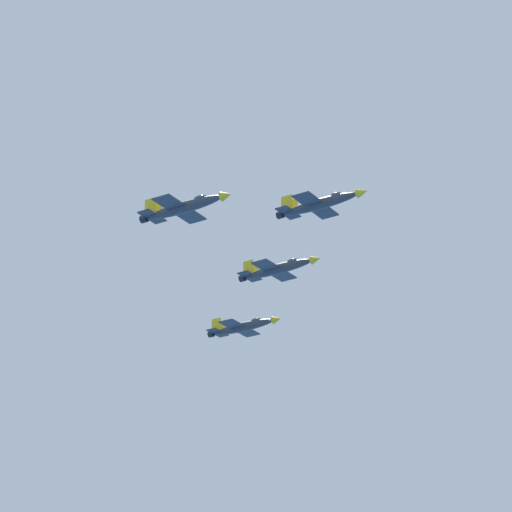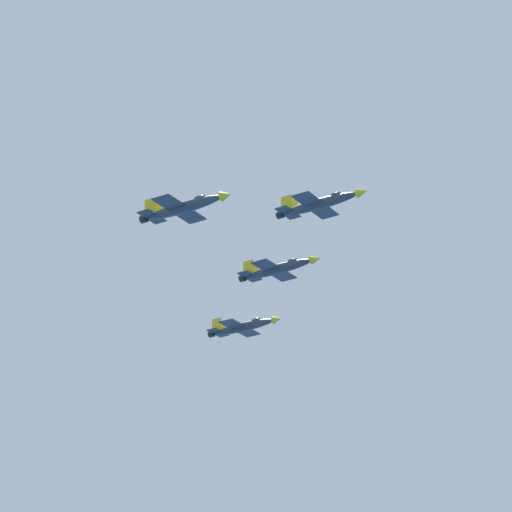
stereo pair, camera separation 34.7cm
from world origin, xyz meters
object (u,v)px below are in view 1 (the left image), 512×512
object	(u,v)px
jet_lead	(320,204)
jet_left_wingman	(278,269)
jet_right_wingman	(184,207)
jet_left_outer	(243,327)

from	to	relation	value
jet_lead	jet_left_wingman	size ratio (longest dim) A/B	0.98
jet_right_wingman	jet_left_outer	xyz separation A→B (m)	(44.57, -24.52, -3.90)
jet_lead	jet_left_wingman	xyz separation A→B (m)	(24.37, -0.25, -2.69)
jet_lead	jet_right_wingman	size ratio (longest dim) A/B	0.96
jet_lead	jet_left_outer	xyz separation A→B (m)	(48.75, -0.51, -6.22)
jet_left_wingman	jet_lead	bearing A→B (deg)	-39.35
jet_left_wingman	jet_right_wingman	distance (m)	31.57
jet_lead	jet_right_wingman	world-z (taller)	jet_lead
jet_right_wingman	jet_left_wingman	bearing A→B (deg)	89.25
jet_left_wingman	jet_left_outer	xyz separation A→B (m)	(24.37, -0.25, -3.53)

